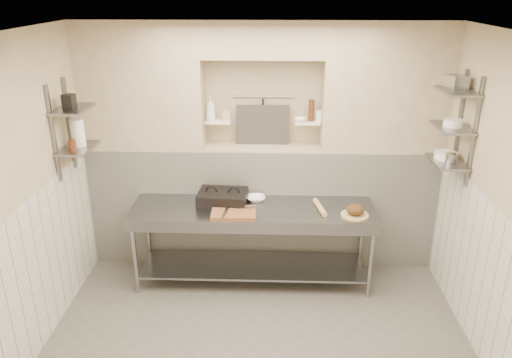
{
  "coord_description": "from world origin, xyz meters",
  "views": [
    {
      "loc": [
        0.11,
        -3.65,
        3.14
      ],
      "look_at": [
        -0.04,
        0.9,
        1.35
      ],
      "focal_mm": 35.0,
      "sensor_mm": 36.0,
      "label": 1
    }
  ],
  "objects_px": {
    "jug_left": "(78,132)",
    "panini_press": "(223,198)",
    "bottle_soap": "(211,109)",
    "cutting_board": "(234,213)",
    "mixing_bowl": "(256,198)",
    "bread_loaf": "(355,209)",
    "prep_table": "(253,230)",
    "rolling_pin": "(320,207)",
    "bowl_alcove": "(300,120)"
  },
  "relations": [
    {
      "from": "prep_table",
      "to": "rolling_pin",
      "type": "distance_m",
      "value": 0.77
    },
    {
      "from": "jug_left",
      "to": "mixing_bowl",
      "type": "bearing_deg",
      "value": 9.39
    },
    {
      "from": "rolling_pin",
      "to": "jug_left",
      "type": "bearing_deg",
      "value": -178.22
    },
    {
      "from": "cutting_board",
      "to": "bread_loaf",
      "type": "distance_m",
      "value": 1.26
    },
    {
      "from": "mixing_bowl",
      "to": "bowl_alcove",
      "type": "relative_size",
      "value": 1.5
    },
    {
      "from": "panini_press",
      "to": "prep_table",
      "type": "bearing_deg",
      "value": -14.2
    },
    {
      "from": "cutting_board",
      "to": "rolling_pin",
      "type": "relative_size",
      "value": 1.23
    },
    {
      "from": "panini_press",
      "to": "jug_left",
      "type": "xyz_separation_m",
      "value": [
        -1.42,
        -0.19,
        0.78
      ]
    },
    {
      "from": "mixing_bowl",
      "to": "bread_loaf",
      "type": "xyz_separation_m",
      "value": [
        1.04,
        -0.35,
        0.05
      ]
    },
    {
      "from": "bowl_alcove",
      "to": "jug_left",
      "type": "distance_m",
      "value": 2.34
    },
    {
      "from": "mixing_bowl",
      "to": "jug_left",
      "type": "relative_size",
      "value": 0.74
    },
    {
      "from": "bread_loaf",
      "to": "prep_table",
      "type": "bearing_deg",
      "value": 172.39
    },
    {
      "from": "prep_table",
      "to": "bread_loaf",
      "type": "distance_m",
      "value": 1.12
    },
    {
      "from": "cutting_board",
      "to": "jug_left",
      "type": "height_order",
      "value": "jug_left"
    },
    {
      "from": "cutting_board",
      "to": "bottle_soap",
      "type": "relative_size",
      "value": 1.73
    },
    {
      "from": "bread_loaf",
      "to": "bowl_alcove",
      "type": "bearing_deg",
      "value": 128.75
    },
    {
      "from": "panini_press",
      "to": "mixing_bowl",
      "type": "distance_m",
      "value": 0.37
    },
    {
      "from": "mixing_bowl",
      "to": "bottle_soap",
      "type": "bearing_deg",
      "value": 145.3
    },
    {
      "from": "rolling_pin",
      "to": "bread_loaf",
      "type": "relative_size",
      "value": 2.04
    },
    {
      "from": "prep_table",
      "to": "bread_loaf",
      "type": "bearing_deg",
      "value": -7.61
    },
    {
      "from": "prep_table",
      "to": "jug_left",
      "type": "relative_size",
      "value": 9.5
    },
    {
      "from": "bottle_soap",
      "to": "cutting_board",
      "type": "bearing_deg",
      "value": -68.0
    },
    {
      "from": "panini_press",
      "to": "rolling_pin",
      "type": "bearing_deg",
      "value": -2.18
    },
    {
      "from": "panini_press",
      "to": "bread_loaf",
      "type": "xyz_separation_m",
      "value": [
        1.39,
        -0.25,
        0.0
      ]
    },
    {
      "from": "bread_loaf",
      "to": "cutting_board",
      "type": "bearing_deg",
      "value": -178.8
    },
    {
      "from": "bowl_alcove",
      "to": "jug_left",
      "type": "xyz_separation_m",
      "value": [
        -2.26,
        -0.64,
        0.02
      ]
    },
    {
      "from": "rolling_pin",
      "to": "bowl_alcove",
      "type": "xyz_separation_m",
      "value": [
        -0.21,
        0.56,
        0.81
      ]
    },
    {
      "from": "mixing_bowl",
      "to": "jug_left",
      "type": "xyz_separation_m",
      "value": [
        -1.78,
        -0.29,
        0.82
      ]
    },
    {
      "from": "rolling_pin",
      "to": "jug_left",
      "type": "xyz_separation_m",
      "value": [
        -2.46,
        -0.08,
        0.82
      ]
    },
    {
      "from": "prep_table",
      "to": "panini_press",
      "type": "height_order",
      "value": "panini_press"
    },
    {
      "from": "panini_press",
      "to": "bread_loaf",
      "type": "height_order",
      "value": "panini_press"
    },
    {
      "from": "rolling_pin",
      "to": "cutting_board",
      "type": "bearing_deg",
      "value": -169.93
    },
    {
      "from": "rolling_pin",
      "to": "bread_loaf",
      "type": "height_order",
      "value": "bread_loaf"
    },
    {
      "from": "cutting_board",
      "to": "bread_loaf",
      "type": "bearing_deg",
      "value": 1.2
    },
    {
      "from": "mixing_bowl",
      "to": "bottle_soap",
      "type": "height_order",
      "value": "bottle_soap"
    },
    {
      "from": "prep_table",
      "to": "bottle_soap",
      "type": "bearing_deg",
      "value": 130.82
    },
    {
      "from": "panini_press",
      "to": "bread_loaf",
      "type": "bearing_deg",
      "value": -5.99
    },
    {
      "from": "prep_table",
      "to": "panini_press",
      "type": "distance_m",
      "value": 0.48
    },
    {
      "from": "cutting_board",
      "to": "bowl_alcove",
      "type": "height_order",
      "value": "bowl_alcove"
    },
    {
      "from": "prep_table",
      "to": "cutting_board",
      "type": "xyz_separation_m",
      "value": [
        -0.19,
        -0.17,
        0.28
      ]
    },
    {
      "from": "rolling_pin",
      "to": "bread_loaf",
      "type": "bearing_deg",
      "value": -21.06
    },
    {
      "from": "bread_loaf",
      "to": "jug_left",
      "type": "relative_size",
      "value": 0.67
    },
    {
      "from": "panini_press",
      "to": "bottle_soap",
      "type": "distance_m",
      "value": 1.0
    },
    {
      "from": "mixing_bowl",
      "to": "bottle_soap",
      "type": "relative_size",
      "value": 0.77
    },
    {
      "from": "jug_left",
      "to": "panini_press",
      "type": "bearing_deg",
      "value": 7.81
    },
    {
      "from": "mixing_bowl",
      "to": "rolling_pin",
      "type": "distance_m",
      "value": 0.72
    },
    {
      "from": "rolling_pin",
      "to": "bottle_soap",
      "type": "height_order",
      "value": "bottle_soap"
    },
    {
      "from": "bowl_alcove",
      "to": "cutting_board",
      "type": "bearing_deg",
      "value": -133.92
    },
    {
      "from": "bowl_alcove",
      "to": "panini_press",
      "type": "bearing_deg",
      "value": -152.03
    },
    {
      "from": "jug_left",
      "to": "rolling_pin",
      "type": "bearing_deg",
      "value": 1.78
    }
  ]
}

